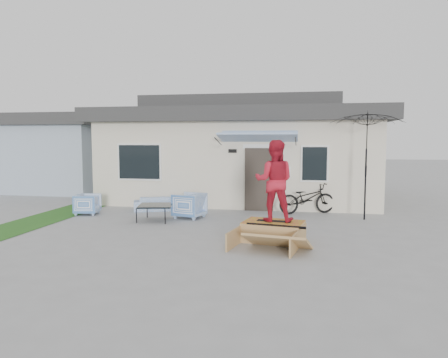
% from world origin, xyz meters
% --- Properties ---
extents(ground, '(90.00, 90.00, 0.00)m').
position_xyz_m(ground, '(0.00, 0.00, 0.00)').
color(ground, gray).
rests_on(ground, ground).
extents(grass_strip, '(1.40, 8.00, 0.01)m').
position_xyz_m(grass_strip, '(-5.20, 2.00, 0.00)').
color(grass_strip, '#23571B').
rests_on(grass_strip, ground).
extents(house, '(10.80, 8.49, 4.10)m').
position_xyz_m(house, '(0.00, 7.99, 1.94)').
color(house, beige).
rests_on(house, ground).
extents(neighbor_house, '(8.60, 7.60, 3.50)m').
position_xyz_m(neighbor_house, '(-10.50, 10.00, 1.78)').
color(neighbor_house, '#95A4B8').
rests_on(neighbor_house, ground).
extents(loveseat, '(1.72, 1.06, 0.65)m').
position_xyz_m(loveseat, '(-2.33, 3.96, 0.32)').
color(loveseat, '#396FBD').
rests_on(loveseat, ground).
extents(armchair_left, '(0.76, 0.80, 0.72)m').
position_xyz_m(armchair_left, '(-4.30, 2.79, 0.36)').
color(armchair_left, '#396FBD').
rests_on(armchair_left, ground).
extents(armchair_right, '(0.95, 0.99, 0.84)m').
position_xyz_m(armchair_right, '(-0.96, 2.78, 0.42)').
color(armchair_right, '#396FBD').
rests_on(armchair_right, ground).
extents(coffee_table, '(1.14, 1.14, 0.47)m').
position_xyz_m(coffee_table, '(-1.81, 2.16, 0.24)').
color(coffee_table, black).
rests_on(coffee_table, ground).
extents(bicycle, '(2.01, 1.38, 1.22)m').
position_xyz_m(bicycle, '(2.58, 4.19, 0.61)').
color(bicycle, black).
rests_on(bicycle, ground).
extents(patio_umbrella, '(2.52, 2.41, 2.20)m').
position_xyz_m(patio_umbrella, '(4.25, 3.43, 1.75)').
color(patio_umbrella, black).
rests_on(patio_umbrella, ground).
extents(skate_ramp, '(1.66, 2.02, 0.45)m').
position_xyz_m(skate_ramp, '(1.76, 0.27, 0.23)').
color(skate_ramp, '#A67E4B').
rests_on(skate_ramp, ground).
extents(skateboard, '(0.81, 0.31, 0.05)m').
position_xyz_m(skateboard, '(1.77, 0.31, 0.48)').
color(skateboard, black).
rests_on(skateboard, skate_ramp).
extents(skater, '(0.94, 0.74, 1.90)m').
position_xyz_m(skater, '(1.77, 0.31, 1.45)').
color(skater, red).
rests_on(skater, skateboard).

